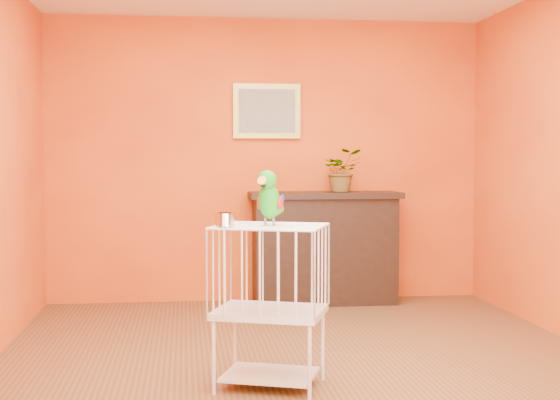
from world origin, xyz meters
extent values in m
plane|color=brown|center=(0.00, 0.00, 0.00)|extent=(4.50, 4.50, 0.00)
plane|color=orange|center=(0.00, 2.25, 1.30)|extent=(4.00, 0.00, 4.00)
plane|color=orange|center=(0.00, -2.25, 1.30)|extent=(4.00, 0.00, 4.00)
cube|color=black|center=(0.50, 2.02, 0.48)|extent=(1.28, 0.43, 0.96)
cube|color=black|center=(0.50, 2.02, 0.98)|extent=(1.36, 0.49, 0.05)
cube|color=black|center=(0.50, 1.82, 0.48)|extent=(0.89, 0.02, 0.48)
cube|color=#512917|center=(0.24, 1.96, 0.37)|extent=(0.05, 0.19, 0.30)
cube|color=#3B4924|center=(0.32, 1.96, 0.37)|extent=(0.05, 0.19, 0.30)
cube|color=#512917|center=(0.42, 1.96, 0.37)|extent=(0.05, 0.19, 0.30)
cube|color=#3B4924|center=(0.53, 1.96, 0.37)|extent=(0.05, 0.19, 0.30)
cube|color=#512917|center=(0.63, 1.96, 0.37)|extent=(0.05, 0.19, 0.30)
imported|color=#26722D|center=(0.66, 2.01, 1.16)|extent=(0.36, 0.40, 0.30)
cube|color=#B69D41|center=(0.00, 2.22, 1.75)|extent=(0.62, 0.03, 0.50)
cube|color=gray|center=(0.00, 2.21, 1.75)|extent=(0.52, 0.01, 0.40)
cube|color=white|center=(-0.28, -0.54, 0.07)|extent=(0.62, 0.54, 0.02)
cube|color=white|center=(-0.28, -0.54, 0.44)|extent=(0.72, 0.64, 0.04)
cube|color=white|center=(-0.28, -0.54, 0.93)|extent=(0.72, 0.64, 0.01)
cylinder|color=white|center=(-0.60, -0.64, 0.21)|extent=(0.02, 0.02, 0.42)
cylinder|color=white|center=(-0.09, -0.83, 0.21)|extent=(0.02, 0.02, 0.42)
cylinder|color=white|center=(-0.46, -0.25, 0.21)|extent=(0.02, 0.02, 0.42)
cylinder|color=white|center=(0.05, -0.44, 0.21)|extent=(0.02, 0.02, 0.42)
cylinder|color=silver|center=(-0.53, -0.62, 0.97)|extent=(0.11, 0.11, 0.07)
cylinder|color=#59544C|center=(-0.30, -0.53, 0.95)|extent=(0.01, 0.01, 0.05)
cylinder|color=#59544C|center=(-0.26, -0.56, 0.95)|extent=(0.01, 0.01, 0.05)
ellipsoid|color=#1E8F11|center=(-0.28, -0.54, 1.07)|extent=(0.19, 0.21, 0.23)
ellipsoid|color=#1E8F11|center=(-0.29, -0.58, 1.19)|extent=(0.15, 0.16, 0.11)
cone|color=orange|center=(-0.32, -0.62, 1.18)|extent=(0.08, 0.09, 0.07)
cone|color=black|center=(-0.31, -0.61, 1.16)|extent=(0.04, 0.04, 0.03)
sphere|color=black|center=(-0.34, -0.57, 1.20)|extent=(0.02, 0.02, 0.02)
sphere|color=black|center=(-0.27, -0.61, 1.20)|extent=(0.02, 0.02, 0.02)
ellipsoid|color=#A50C0C|center=(-0.33, -0.51, 1.06)|extent=(0.06, 0.07, 0.08)
ellipsoid|color=navy|center=(-0.22, -0.56, 1.06)|extent=(0.06, 0.07, 0.08)
cone|color=#1E8F11|center=(-0.24, -0.48, 1.00)|extent=(0.14, 0.17, 0.12)
camera|label=1|loc=(-0.76, -4.92, 1.31)|focal=50.00mm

